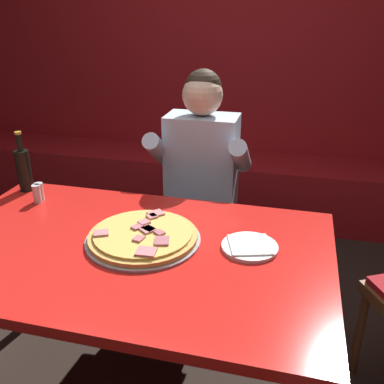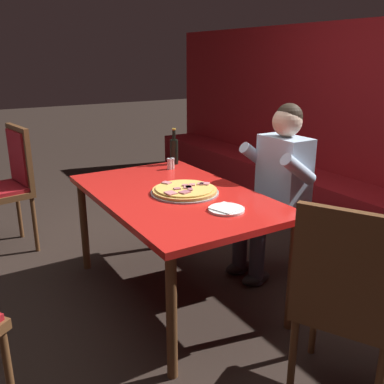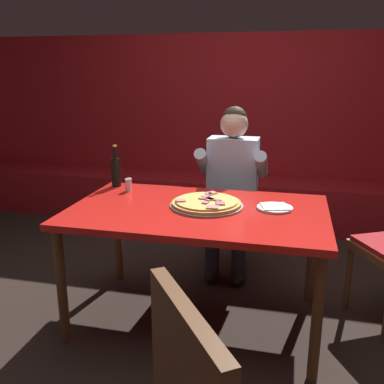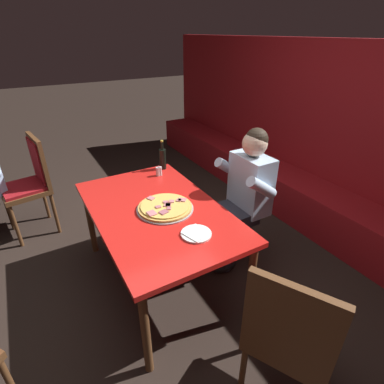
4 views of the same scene
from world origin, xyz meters
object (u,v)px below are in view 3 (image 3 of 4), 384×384
at_px(diner_seated_blue_shirt, 231,183).
at_px(shaker_red_pepper_flakes, 129,185).
at_px(beer_bottle, 116,171).
at_px(shaker_parmesan, 128,186).
at_px(main_dining_table, 198,220).
at_px(pizza, 207,203).
at_px(plate_white_paper, 275,208).

bearing_deg(diner_seated_blue_shirt, shaker_red_pepper_flakes, -141.56).
bearing_deg(beer_bottle, diner_seated_blue_shirt, 28.17).
relative_size(beer_bottle, shaker_parmesan, 3.40).
relative_size(main_dining_table, diner_seated_blue_shirt, 1.19).
height_order(pizza, plate_white_paper, pizza).
distance_m(pizza, diner_seated_blue_shirt, 0.73).
height_order(main_dining_table, pizza, pizza).
bearing_deg(diner_seated_blue_shirt, plate_white_paper, -62.36).
distance_m(main_dining_table, beer_bottle, 0.79).
bearing_deg(plate_white_paper, shaker_parmesan, 170.59).
xyz_separation_m(main_dining_table, shaker_parmesan, (-0.54, 0.26, 0.11)).
distance_m(plate_white_paper, beer_bottle, 1.16).
bearing_deg(plate_white_paper, main_dining_table, -167.99).
xyz_separation_m(beer_bottle, shaker_red_pepper_flakes, (0.13, -0.09, -0.07)).
relative_size(shaker_red_pepper_flakes, shaker_parmesan, 1.00).
bearing_deg(pizza, beer_bottle, 155.98).
xyz_separation_m(main_dining_table, diner_seated_blue_shirt, (0.09, 0.78, 0.03)).
bearing_deg(diner_seated_blue_shirt, main_dining_table, -96.35).
height_order(main_dining_table, shaker_red_pepper_flakes, shaker_red_pepper_flakes).
distance_m(pizza, shaker_red_pepper_flakes, 0.63).
distance_m(pizza, plate_white_paper, 0.40).
relative_size(main_dining_table, shaker_parmesan, 17.58).
relative_size(main_dining_table, beer_bottle, 5.18).
bearing_deg(beer_bottle, shaker_parmesan, -40.94).
xyz_separation_m(plate_white_paper, diner_seated_blue_shirt, (-0.36, 0.69, -0.05)).
bearing_deg(beer_bottle, plate_white_paper, -13.97).
bearing_deg(pizza, diner_seated_blue_shirt, 86.58).
bearing_deg(beer_bottle, shaker_red_pepper_flakes, -34.92).
height_order(main_dining_table, beer_bottle, beer_bottle).
bearing_deg(beer_bottle, pizza, -24.02).
distance_m(beer_bottle, shaker_parmesan, 0.19).
distance_m(main_dining_table, pizza, 0.11).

